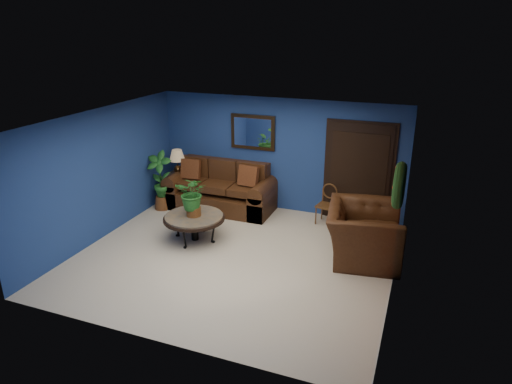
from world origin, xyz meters
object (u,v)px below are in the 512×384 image
at_px(coffee_table, 194,218).
at_px(end_table, 179,182).
at_px(side_chair, 327,201).
at_px(sofa, 222,192).
at_px(armchair, 364,233).
at_px(table_lamp, 177,160).

distance_m(coffee_table, end_table, 2.11).
bearing_deg(side_chair, sofa, -168.38).
relative_size(side_chair, armchair, 0.57).
relative_size(sofa, end_table, 3.45).
bearing_deg(coffee_table, armchair, 7.99).
xyz_separation_m(table_lamp, armchair, (4.45, -1.23, -0.55)).
relative_size(coffee_table, side_chair, 1.41).
bearing_deg(table_lamp, side_chair, 0.99).
xyz_separation_m(coffee_table, armchair, (3.15, 0.44, 0.03)).
bearing_deg(armchair, side_chair, 28.17).
relative_size(sofa, armchair, 1.66).
bearing_deg(armchair, end_table, 66.63).
height_order(coffee_table, side_chair, side_chair).
height_order(side_chair, armchair, armchair).
relative_size(table_lamp, side_chair, 0.71).
relative_size(table_lamp, armchair, 0.41).
height_order(coffee_table, end_table, end_table).
height_order(table_lamp, side_chair, table_lamp).
bearing_deg(coffee_table, sofa, 97.16).
relative_size(sofa, side_chair, 2.88).
distance_m(sofa, side_chair, 2.43).
bearing_deg(sofa, table_lamp, -177.82).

